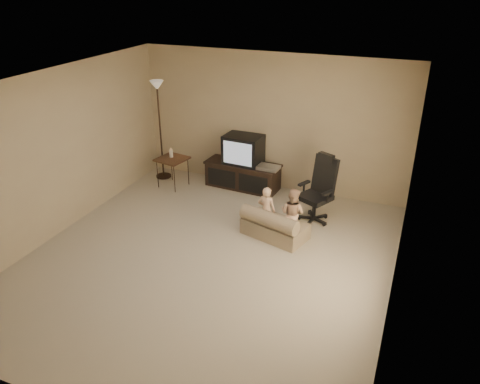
# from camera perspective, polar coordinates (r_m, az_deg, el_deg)

# --- Properties ---
(floor) EXTENTS (5.50, 5.50, 0.00)m
(floor) POSITION_cam_1_polar(r_m,az_deg,el_deg) (6.78, -3.91, -8.23)
(floor) COLOR #B3A88E
(floor) RESTS_ON ground
(room_shell) EXTENTS (5.50, 5.50, 5.50)m
(room_shell) POSITION_cam_1_polar(r_m,az_deg,el_deg) (6.07, -4.33, 3.78)
(room_shell) COLOR silver
(room_shell) RESTS_ON floor
(tv_stand) EXTENTS (1.45, 0.62, 1.02)m
(tv_stand) POSITION_cam_1_polar(r_m,az_deg,el_deg) (8.76, 0.39, 3.15)
(tv_stand) COLOR black
(tv_stand) RESTS_ON floor
(office_chair) EXTENTS (0.69, 0.71, 1.13)m
(office_chair) POSITION_cam_1_polar(r_m,az_deg,el_deg) (7.70, 9.45, -0.66)
(office_chair) COLOR black
(office_chair) RESTS_ON floor
(side_table) EXTENTS (0.60, 0.60, 0.77)m
(side_table) POSITION_cam_1_polar(r_m,az_deg,el_deg) (8.86, -8.29, 4.00)
(side_table) COLOR brown
(side_table) RESTS_ON floor
(floor_lamp) EXTENTS (0.30, 0.30, 1.92)m
(floor_lamp) POSITION_cam_1_polar(r_m,az_deg,el_deg) (9.04, -9.90, 10.02)
(floor_lamp) COLOR black
(floor_lamp) RESTS_ON floor
(child_sofa) EXTENTS (1.08, 0.79, 0.48)m
(child_sofa) POSITION_cam_1_polar(r_m,az_deg,el_deg) (7.22, 4.09, -4.17)
(child_sofa) COLOR gray
(child_sofa) RESTS_ON floor
(toddler_left) EXTENTS (0.30, 0.23, 0.79)m
(toddler_left) POSITION_cam_1_polar(r_m,az_deg,el_deg) (7.22, 3.25, -2.28)
(toddler_left) COLOR #DAAA88
(toddler_left) RESTS_ON floor
(toddler_right) EXTENTS (0.44, 0.31, 0.82)m
(toddler_right) POSITION_cam_1_polar(r_m,az_deg,el_deg) (7.15, 6.42, -2.60)
(toddler_right) COLOR #DAAA88
(toddler_right) RESTS_ON floor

